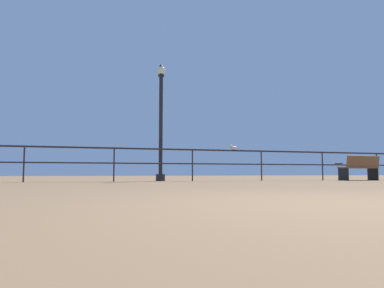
% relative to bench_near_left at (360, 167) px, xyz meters
% --- Properties ---
extents(ground_plane, '(60.00, 60.00, 0.00)m').
position_rel_bench_near_left_xyz_m(ground_plane, '(-7.24, -7.81, -0.48)').
color(ground_plane, brown).
extents(pier_railing, '(22.34, 0.05, 1.03)m').
position_rel_bench_near_left_xyz_m(pier_railing, '(-7.24, 0.68, 0.29)').
color(pier_railing, '#2C2120').
rests_on(pier_railing, ground_plane).
extents(bench_near_left, '(1.53, 0.78, 0.86)m').
position_rel_bench_near_left_xyz_m(bench_near_left, '(0.00, 0.00, 0.00)').
color(bench_near_left, brown).
rests_on(bench_near_left, ground_plane).
extents(lamppost_center, '(0.30, 0.30, 3.87)m').
position_rel_bench_near_left_xyz_m(lamppost_center, '(-6.98, 1.01, 1.51)').
color(lamppost_center, black).
rests_on(lamppost_center, ground_plane).
extents(seagull_on_rail, '(0.37, 0.20, 0.17)m').
position_rel_bench_near_left_xyz_m(seagull_on_rail, '(-4.56, 0.69, 0.63)').
color(seagull_on_rail, silver).
rests_on(seagull_on_rail, pier_railing).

